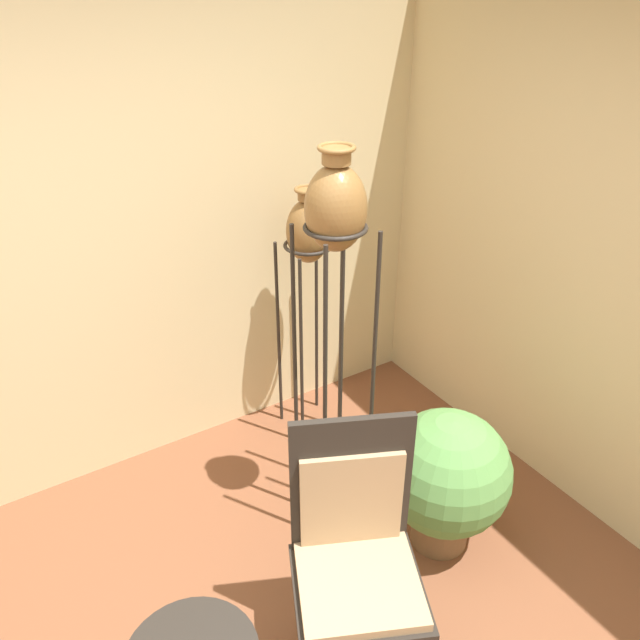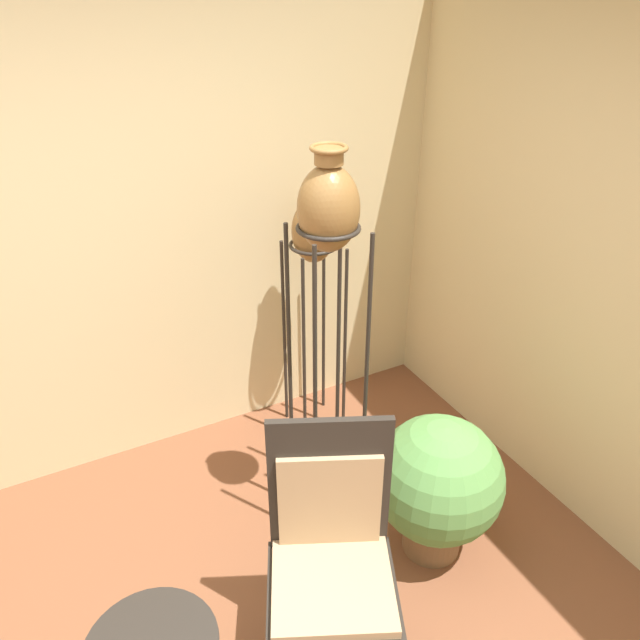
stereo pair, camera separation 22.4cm
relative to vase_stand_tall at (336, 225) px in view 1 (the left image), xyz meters
name	(u,v)px [view 1 (the left image)]	position (x,y,z in m)	size (l,w,h in m)	color
wall_back	(99,248)	(-0.75, 1.02, -0.30)	(7.87, 0.06, 2.70)	beige
vase_stand_tall	(336,225)	(0.00, 0.00, 0.00)	(0.29, 0.29, 1.98)	#28231E
vase_stand_medium	(308,240)	(0.29, 0.70, -0.37)	(0.29, 0.29, 1.57)	#28231E
chair	(355,544)	(-0.36, -0.71, -1.00)	(0.65, 0.64, 1.16)	#28231E
potted_plant	(446,476)	(0.36, -0.46, -1.22)	(0.62, 0.62, 0.77)	brown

